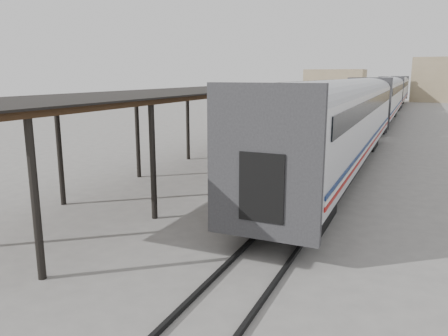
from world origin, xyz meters
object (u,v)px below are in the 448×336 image
at_px(luggage_tug, 294,134).
at_px(porter, 233,170).
at_px(pedestrian, 242,138).
at_px(baggage_cart, 240,197).

relative_size(luggage_tug, porter, 0.84).
bearing_deg(pedestrian, luggage_tug, -129.37).
distance_m(porter, pedestrian, 13.09).
distance_m(baggage_cart, luggage_tug, 17.52).
xyz_separation_m(baggage_cart, pedestrian, (-4.51, 11.62, 0.30)).
xyz_separation_m(baggage_cart, luggage_tug, (-2.66, 17.32, -0.05)).
distance_m(luggage_tug, porter, 18.20).
xyz_separation_m(baggage_cart, porter, (0.00, -0.65, 1.12)).
xyz_separation_m(luggage_tug, pedestrian, (-1.85, -5.70, 0.35)).
xyz_separation_m(porter, pedestrian, (-4.51, 12.27, -0.83)).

